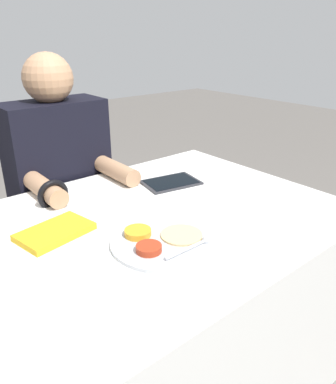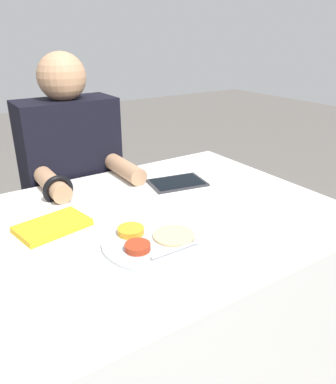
{
  "view_description": "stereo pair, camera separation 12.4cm",
  "coord_description": "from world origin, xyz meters",
  "px_view_note": "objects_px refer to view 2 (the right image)",
  "views": [
    {
      "loc": [
        -0.66,
        -0.86,
        1.29
      ],
      "look_at": [
        0.07,
        0.02,
        0.8
      ],
      "focal_mm": 35.0,
      "sensor_mm": 36.0,
      "label": 1
    },
    {
      "loc": [
        -0.56,
        -0.93,
        1.29
      ],
      "look_at": [
        0.07,
        0.02,
        0.8
      ],
      "focal_mm": 35.0,
      "sensor_mm": 36.0,
      "label": 2
    }
  ],
  "objects_px": {
    "thali_tray": "(154,240)",
    "person_diner": "(76,204)",
    "tablet_device": "(177,183)",
    "red_notebook": "(53,226)"
  },
  "relations": [
    {
      "from": "thali_tray",
      "to": "red_notebook",
      "type": "xyz_separation_m",
      "value": [
        -0.21,
        0.24,
        0.0
      ]
    },
    {
      "from": "thali_tray",
      "to": "red_notebook",
      "type": "height_order",
      "value": "thali_tray"
    },
    {
      "from": "thali_tray",
      "to": "red_notebook",
      "type": "relative_size",
      "value": 1.34
    },
    {
      "from": "tablet_device",
      "to": "person_diner",
      "type": "distance_m",
      "value": 0.51
    },
    {
      "from": "tablet_device",
      "to": "person_diner",
      "type": "height_order",
      "value": "person_diner"
    },
    {
      "from": "thali_tray",
      "to": "person_diner",
      "type": "distance_m",
      "value": 0.74
    },
    {
      "from": "red_notebook",
      "to": "person_diner",
      "type": "relative_size",
      "value": 0.19
    },
    {
      "from": "thali_tray",
      "to": "tablet_device",
      "type": "distance_m",
      "value": 0.45
    },
    {
      "from": "tablet_device",
      "to": "person_diner",
      "type": "relative_size",
      "value": 0.19
    },
    {
      "from": "tablet_device",
      "to": "person_diner",
      "type": "xyz_separation_m",
      "value": [
        -0.29,
        0.39,
        -0.17
      ]
    }
  ]
}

